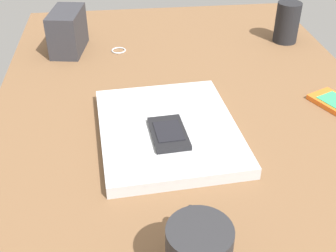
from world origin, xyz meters
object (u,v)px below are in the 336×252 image
object	(u,v)px
laptop_closed	(168,130)
key_ring	(119,50)
desk_organizer	(68,31)
cell_phone_on_desk	(335,103)
cell_phone_on_laptop	(169,133)
pen_cup	(287,22)

from	to	relation	value
laptop_closed	key_ring	xyz separation A→B (cm)	(38.28, 8.19, -0.93)
key_ring	desk_organizer	bearing A→B (deg)	80.64
cell_phone_on_desk	cell_phone_on_laptop	bearing A→B (deg)	104.99
cell_phone_on_desk	desk_organizer	world-z (taller)	desk_organizer
cell_phone_on_desk	pen_cup	size ratio (longest dim) A/B	1.10
key_ring	pen_cup	bearing A→B (deg)	-88.67
desk_organizer	cell_phone_on_desk	bearing A→B (deg)	-111.51
cell_phone_on_laptop	key_ring	size ratio (longest dim) A/B	2.88
key_ring	desk_organizer	xyz separation A→B (cm)	(2.05, 12.41, 5.03)
cell_phone_on_desk	pen_cup	bearing A→B (deg)	-1.43
pen_cup	laptop_closed	bearing A→B (deg)	137.29
laptop_closed	pen_cup	size ratio (longest dim) A/B	2.86
pen_cup	cell_phone_on_laptop	bearing A→B (deg)	139.32
laptop_closed	cell_phone_on_laptop	world-z (taller)	cell_phone_on_laptop
laptop_closed	cell_phone_on_desk	xyz separation A→B (cm)	(6.34, -35.46, -0.56)
cell_phone_on_laptop	pen_cup	xyz separation A→B (cm)	(42.55, -36.57, 2.55)
cell_phone_on_laptop	pen_cup	world-z (taller)	pen_cup
laptop_closed	cell_phone_on_laptop	distance (cm)	3.62
key_ring	laptop_closed	bearing A→B (deg)	-167.92
laptop_closed	cell_phone_on_desk	size ratio (longest dim) A/B	2.59
cell_phone_on_desk	key_ring	xyz separation A→B (cm)	(31.94, 43.65, -0.37)
cell_phone_on_laptop	cell_phone_on_desk	world-z (taller)	cell_phone_on_laptop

